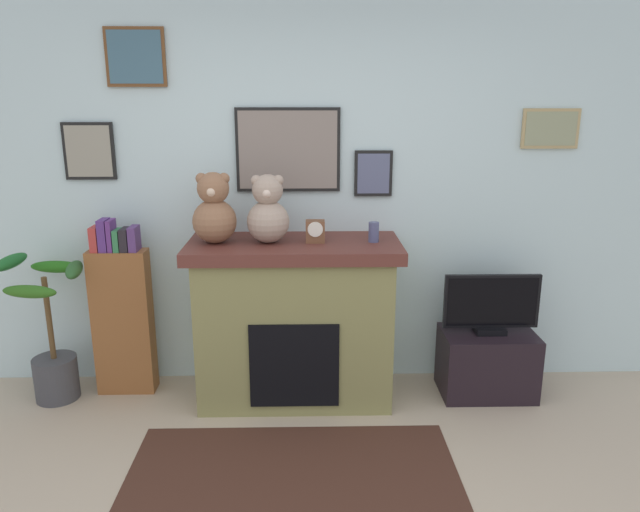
# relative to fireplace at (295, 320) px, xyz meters

# --- Properties ---
(back_wall) EXTENTS (5.20, 0.15, 2.60)m
(back_wall) POSITION_rel_fireplace_xyz_m (0.07, 0.36, 0.76)
(back_wall) COLOR silver
(back_wall) RESTS_ON ground_plane
(fireplace) EXTENTS (1.36, 0.65, 1.08)m
(fireplace) POSITION_rel_fireplace_xyz_m (0.00, 0.00, 0.00)
(fireplace) COLOR olive
(fireplace) RESTS_ON ground_plane
(bookshelf) EXTENTS (0.38, 0.16, 1.21)m
(bookshelf) POSITION_rel_fireplace_xyz_m (-1.17, 0.10, 0.01)
(bookshelf) COLOR brown
(bookshelf) RESTS_ON ground_plane
(potted_plant) EXTENTS (0.55, 0.47, 1.00)m
(potted_plant) POSITION_rel_fireplace_xyz_m (-1.61, -0.01, -0.15)
(potted_plant) COLOR #3F3F44
(potted_plant) RESTS_ON ground_plane
(tv_stand) EXTENTS (0.62, 0.40, 0.44)m
(tv_stand) POSITION_rel_fireplace_xyz_m (1.31, -0.00, -0.32)
(tv_stand) COLOR black
(tv_stand) RESTS_ON ground_plane
(television) EXTENTS (0.64, 0.14, 0.41)m
(television) POSITION_rel_fireplace_xyz_m (1.31, -0.00, 0.10)
(television) COLOR black
(television) RESTS_ON tv_stand
(area_rug) EXTENTS (1.80, 1.10, 0.01)m
(area_rug) POSITION_rel_fireplace_xyz_m (0.00, -0.97, -0.54)
(area_rug) COLOR #43261C
(area_rug) RESTS_ON ground_plane
(candle_jar) EXTENTS (0.07, 0.07, 0.13)m
(candle_jar) POSITION_rel_fireplace_xyz_m (0.51, -0.02, 0.60)
(candle_jar) COLOR #4C517A
(candle_jar) RESTS_ON fireplace
(mantel_clock) EXTENTS (0.12, 0.09, 0.14)m
(mantel_clock) POSITION_rel_fireplace_xyz_m (0.14, -0.02, 0.61)
(mantel_clock) COLOR brown
(mantel_clock) RESTS_ON fireplace
(teddy_bear_tan) EXTENTS (0.28, 0.28, 0.45)m
(teddy_bear_tan) POSITION_rel_fireplace_xyz_m (-0.50, -0.02, 0.74)
(teddy_bear_tan) COLOR #8D6246
(teddy_bear_tan) RESTS_ON fireplace
(teddy_bear_cream) EXTENTS (0.27, 0.27, 0.43)m
(teddy_bear_cream) POSITION_rel_fireplace_xyz_m (-0.16, -0.02, 0.73)
(teddy_bear_cream) COLOR tan
(teddy_bear_cream) RESTS_ON fireplace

